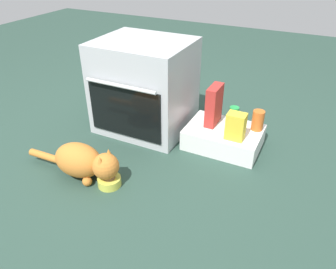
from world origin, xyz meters
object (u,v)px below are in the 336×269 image
(cereal_box, at_px, (214,105))
(soda_can, at_px, (234,115))
(pantry_cabinet, at_px, (223,137))
(sauce_jar, at_px, (258,120))
(food_bowl, at_px, (109,181))
(snack_bag, at_px, (236,126))
(oven, at_px, (145,86))
(cat, at_px, (84,161))

(cereal_box, relative_size, soda_can, 2.33)
(pantry_cabinet, bearing_deg, sauce_jar, 23.03)
(food_bowl, relative_size, cereal_box, 0.50)
(snack_bag, bearing_deg, oven, 172.13)
(cat, xyz_separation_m, sauce_jar, (0.85, 0.81, 0.09))
(cat, bearing_deg, food_bowl, 0.00)
(oven, distance_m, food_bowl, 0.80)
(snack_bag, height_order, sauce_jar, snack_bag)
(snack_bag, bearing_deg, cereal_box, 146.45)
(food_bowl, relative_size, sauce_jar, 1.00)
(cereal_box, height_order, soda_can, cereal_box)
(cat, bearing_deg, cereal_box, 52.67)
(pantry_cabinet, bearing_deg, cat, -132.08)
(oven, bearing_deg, cat, -91.23)
(food_bowl, distance_m, soda_can, 0.98)
(cat, height_order, cereal_box, cereal_box)
(oven, relative_size, sauce_jar, 4.80)
(cat, bearing_deg, soda_can, 49.42)
(cat, distance_m, cereal_box, 0.95)
(pantry_cabinet, bearing_deg, food_bowl, -123.63)
(oven, bearing_deg, sauce_jar, 5.41)
(soda_can, bearing_deg, snack_bag, -71.11)
(food_bowl, height_order, sauce_jar, sauce_jar)
(food_bowl, bearing_deg, sauce_jar, 49.76)
(snack_bag, bearing_deg, pantry_cabinet, 136.09)
(food_bowl, distance_m, cat, 0.20)
(snack_bag, bearing_deg, soda_can, 108.89)
(cat, height_order, snack_bag, snack_bag)
(food_bowl, bearing_deg, cereal_box, 63.46)
(cat, bearing_deg, sauce_jar, 42.06)
(cat, xyz_separation_m, snack_bag, (0.75, 0.62, 0.11))
(soda_can, bearing_deg, cereal_box, -150.32)
(oven, distance_m, cereal_box, 0.54)
(food_bowl, bearing_deg, oven, 102.35)
(pantry_cabinet, distance_m, sauce_jar, 0.26)
(pantry_cabinet, relative_size, cereal_box, 1.82)
(food_bowl, bearing_deg, pantry_cabinet, 56.37)
(oven, height_order, sauce_jar, oven)
(oven, distance_m, cat, 0.76)
(pantry_cabinet, height_order, cereal_box, cereal_box)
(oven, relative_size, snack_bag, 3.73)
(cereal_box, height_order, sauce_jar, cereal_box)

